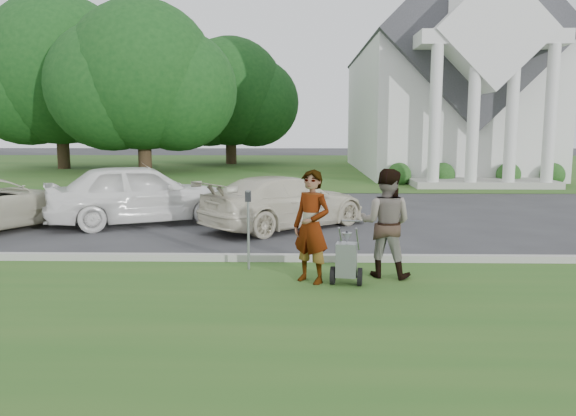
{
  "coord_description": "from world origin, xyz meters",
  "views": [
    {
      "loc": [
        0.92,
        -10.17,
        2.62
      ],
      "look_at": [
        0.71,
        0.0,
        1.15
      ],
      "focal_mm": 35.0,
      "sensor_mm": 36.0,
      "label": 1
    }
  ],
  "objects_px": {
    "striping_cart": "(346,261)",
    "person_right": "(386,224)",
    "person_left": "(312,227)",
    "parking_meter_near": "(248,220)",
    "car_c": "(285,202)",
    "tree_far": "(59,77)",
    "church": "(440,69)",
    "tree_back": "(230,97)",
    "tree_left": "(142,82)",
    "car_b": "(140,193)"
  },
  "relations": [
    {
      "from": "person_right",
      "to": "tree_back",
      "type": "bearing_deg",
      "value": -58.53
    },
    {
      "from": "person_right",
      "to": "car_c",
      "type": "relative_size",
      "value": 0.4
    },
    {
      "from": "parking_meter_near",
      "to": "car_c",
      "type": "distance_m",
      "value": 4.48
    },
    {
      "from": "striping_cart",
      "to": "tree_left",
      "type": "bearing_deg",
      "value": 122.76
    },
    {
      "from": "striping_cart",
      "to": "car_b",
      "type": "bearing_deg",
      "value": 140.84
    },
    {
      "from": "church",
      "to": "tree_left",
      "type": "distance_m",
      "value": 17.07
    },
    {
      "from": "tree_left",
      "to": "parking_meter_near",
      "type": "distance_m",
      "value": 23.86
    },
    {
      "from": "church",
      "to": "car_b",
      "type": "height_order",
      "value": "church"
    },
    {
      "from": "tree_far",
      "to": "car_b",
      "type": "bearing_deg",
      "value": -62.24
    },
    {
      "from": "striping_cart",
      "to": "tree_back",
      "type": "bearing_deg",
      "value": 110.33
    },
    {
      "from": "tree_left",
      "to": "person_right",
      "type": "relative_size",
      "value": 5.6
    },
    {
      "from": "tree_left",
      "to": "car_b",
      "type": "height_order",
      "value": "tree_left"
    },
    {
      "from": "tree_back",
      "to": "parking_meter_near",
      "type": "xyz_separation_m",
      "value": [
        3.99,
        -30.08,
        -3.79
      ]
    },
    {
      "from": "striping_cart",
      "to": "person_left",
      "type": "height_order",
      "value": "person_left"
    },
    {
      "from": "tree_left",
      "to": "parking_meter_near",
      "type": "bearing_deg",
      "value": -70.1
    },
    {
      "from": "tree_back",
      "to": "car_b",
      "type": "height_order",
      "value": "tree_back"
    },
    {
      "from": "parking_meter_near",
      "to": "tree_far",
      "type": "bearing_deg",
      "value": 119.16
    },
    {
      "from": "person_left",
      "to": "car_b",
      "type": "relative_size",
      "value": 0.39
    },
    {
      "from": "church",
      "to": "person_left",
      "type": "relative_size",
      "value": 12.66
    },
    {
      "from": "church",
      "to": "tree_far",
      "type": "height_order",
      "value": "church"
    },
    {
      "from": "car_b",
      "to": "person_left",
      "type": "bearing_deg",
      "value": -166.1
    },
    {
      "from": "car_b",
      "to": "striping_cart",
      "type": "bearing_deg",
      "value": -163.36
    },
    {
      "from": "parking_meter_near",
      "to": "car_b",
      "type": "distance_m",
      "value": 5.97
    },
    {
      "from": "tree_back",
      "to": "person_left",
      "type": "distance_m",
      "value": 31.56
    },
    {
      "from": "tree_far",
      "to": "striping_cart",
      "type": "height_order",
      "value": "tree_far"
    },
    {
      "from": "car_c",
      "to": "person_left",
      "type": "bearing_deg",
      "value": 145.88
    },
    {
      "from": "striping_cart",
      "to": "person_left",
      "type": "distance_m",
      "value": 0.8
    },
    {
      "from": "tree_back",
      "to": "parking_meter_near",
      "type": "distance_m",
      "value": 30.58
    },
    {
      "from": "parking_meter_near",
      "to": "person_left",
      "type": "bearing_deg",
      "value": -35.93
    },
    {
      "from": "tree_far",
      "to": "parking_meter_near",
      "type": "distance_m",
      "value": 29.12
    },
    {
      "from": "striping_cart",
      "to": "person_right",
      "type": "bearing_deg",
      "value": 46.71
    },
    {
      "from": "tree_back",
      "to": "car_b",
      "type": "distance_m",
      "value": 25.47
    },
    {
      "from": "tree_far",
      "to": "car_c",
      "type": "xyz_separation_m",
      "value": [
        14.56,
        -20.65,
        -5.01
      ]
    },
    {
      "from": "car_c",
      "to": "tree_far",
      "type": "bearing_deg",
      "value": -5.12
    },
    {
      "from": "tree_far",
      "to": "tree_left",
      "type": "bearing_deg",
      "value": -26.56
    },
    {
      "from": "church",
      "to": "tree_far",
      "type": "xyz_separation_m",
      "value": [
        -23.01,
        1.87,
        -0.25
      ]
    },
    {
      "from": "tree_left",
      "to": "tree_far",
      "type": "distance_m",
      "value": 6.73
    },
    {
      "from": "church",
      "to": "tree_far",
      "type": "bearing_deg",
      "value": 175.34
    },
    {
      "from": "tree_left",
      "to": "tree_back",
      "type": "bearing_deg",
      "value": 63.43
    },
    {
      "from": "tree_left",
      "to": "tree_far",
      "type": "xyz_separation_m",
      "value": [
        -6.0,
        3.0,
        0.58
      ]
    },
    {
      "from": "tree_far",
      "to": "tree_back",
      "type": "distance_m",
      "value": 11.22
    },
    {
      "from": "person_left",
      "to": "parking_meter_near",
      "type": "bearing_deg",
      "value": -179.57
    },
    {
      "from": "church",
      "to": "person_right",
      "type": "height_order",
      "value": "church"
    },
    {
      "from": "tree_left",
      "to": "person_right",
      "type": "distance_m",
      "value": 25.16
    },
    {
      "from": "tree_far",
      "to": "person_right",
      "type": "relative_size",
      "value": 6.13
    },
    {
      "from": "tree_far",
      "to": "car_b",
      "type": "relative_size",
      "value": 2.37
    },
    {
      "from": "tree_left",
      "to": "person_right",
      "type": "bearing_deg",
      "value": -65.13
    },
    {
      "from": "car_c",
      "to": "parking_meter_near",
      "type": "bearing_deg",
      "value": 132.42
    },
    {
      "from": "tree_back",
      "to": "person_right",
      "type": "bearing_deg",
      "value": -78.1
    },
    {
      "from": "car_b",
      "to": "person_right",
      "type": "bearing_deg",
      "value": -156.86
    }
  ]
}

